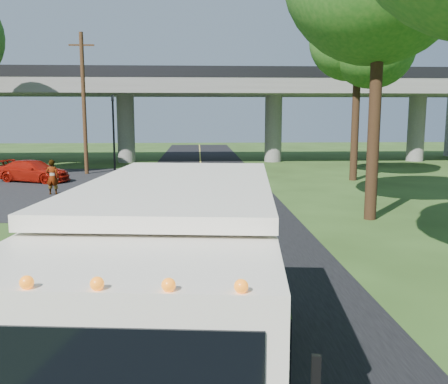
{
  "coord_description": "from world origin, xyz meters",
  "views": [
    {
      "loc": [
        -0.21,
        -8.95,
        3.88
      ],
      "look_at": [
        0.56,
        5.63,
        1.6
      ],
      "focal_mm": 40.0,
      "sensor_mm": 36.0,
      "label": 1
    }
  ],
  "objects": [
    {
      "name": "ground",
      "position": [
        0.0,
        0.0,
        0.0
      ],
      "size": [
        120.0,
        120.0,
        0.0
      ],
      "primitive_type": "plane",
      "color": "#283F16",
      "rests_on": "ground"
    },
    {
      "name": "road",
      "position": [
        0.0,
        10.0,
        0.01
      ],
      "size": [
        7.0,
        90.0,
        0.02
      ],
      "primitive_type": "cube",
      "color": "black",
      "rests_on": "ground"
    },
    {
      "name": "lane_line",
      "position": [
        0.0,
        10.0,
        0.03
      ],
      "size": [
        0.12,
        90.0,
        0.01
      ],
      "primitive_type": "cube",
      "color": "gold",
      "rests_on": "road"
    },
    {
      "name": "overpass",
      "position": [
        0.0,
        32.0,
        4.56
      ],
      "size": [
        54.0,
        10.0,
        7.3
      ],
      "color": "slate",
      "rests_on": "ground"
    },
    {
      "name": "traffic_signal",
      "position": [
        -6.0,
        26.0,
        3.2
      ],
      "size": [
        0.18,
        0.22,
        5.2
      ],
      "color": "black",
      "rests_on": "ground"
    },
    {
      "name": "utility_pole",
      "position": [
        -7.5,
        24.0,
        4.59
      ],
      "size": [
        1.6,
        0.26,
        9.0
      ],
      "color": "#472D19",
      "rests_on": "ground"
    },
    {
      "name": "tree_right_far",
      "position": [
        9.21,
        19.84,
        8.3
      ],
      "size": [
        5.77,
        5.67,
        10.99
      ],
      "color": "#382314",
      "rests_on": "ground"
    },
    {
      "name": "step_van",
      "position": [
        -0.53,
        -2.5,
        1.6
      ],
      "size": [
        3.3,
        7.25,
        2.95
      ],
      "rotation": [
        0.0,
        0.0,
        -0.1
      ],
      "color": "silver",
      "rests_on": "ground"
    },
    {
      "name": "red_sedan",
      "position": [
        -9.7,
        20.25,
        0.63
      ],
      "size": [
        4.65,
        3.15,
        1.25
      ],
      "primitive_type": "imported",
      "rotation": [
        0.0,
        0.0,
        1.21
      ],
      "color": "#9F1509",
      "rests_on": "ground"
    },
    {
      "name": "pedestrian",
      "position": [
        -7.26,
        15.42,
        0.86
      ],
      "size": [
        0.66,
        0.46,
        1.72
      ],
      "primitive_type": "imported",
      "rotation": [
        0.0,
        0.0,
        3.06
      ],
      "color": "gray",
      "rests_on": "ground"
    }
  ]
}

